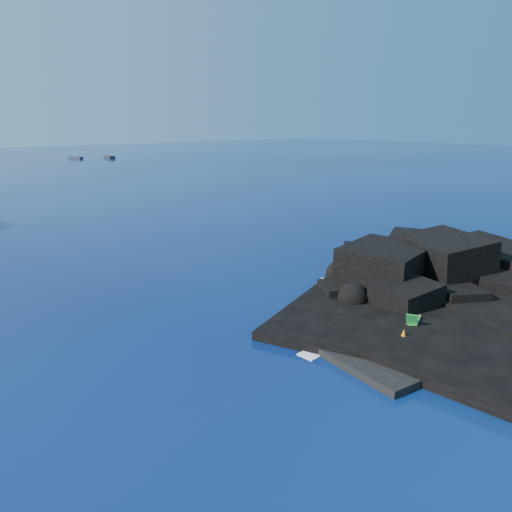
# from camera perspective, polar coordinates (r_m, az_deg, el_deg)

# --- Properties ---
(ground) EXTENTS (400.00, 400.00, 0.00)m
(ground) POSITION_cam_1_polar(r_m,az_deg,el_deg) (21.87, 11.11, -13.67)
(ground) COLOR #030838
(ground) RESTS_ON ground
(headland) EXTENTS (24.00, 24.00, 3.60)m
(headland) POSITION_cam_1_polar(r_m,az_deg,el_deg) (33.46, 21.49, -4.06)
(headland) COLOR black
(headland) RESTS_ON ground
(beach) EXTENTS (9.08, 6.86, 0.70)m
(beach) POSITION_cam_1_polar(r_m,az_deg,el_deg) (25.43, 16.82, -9.76)
(beach) COLOR black
(beach) RESTS_ON ground
(surf_foam) EXTENTS (10.00, 8.00, 0.06)m
(surf_foam) POSITION_cam_1_polar(r_m,az_deg,el_deg) (28.25, 9.81, -6.72)
(surf_foam) COLOR white
(surf_foam) RESTS_ON ground
(deck_chair) EXTENTS (1.63, 1.20, 1.03)m
(deck_chair) POSITION_cam_1_polar(r_m,az_deg,el_deg) (26.61, 17.61, -6.66)
(deck_chair) COLOR #1A762E
(deck_chair) RESTS_ON beach
(towel) EXTENTS (2.17, 1.23, 0.05)m
(towel) POSITION_cam_1_polar(r_m,az_deg,el_deg) (27.29, 17.50, -7.18)
(towel) COLOR silver
(towel) RESTS_ON beach
(sunbather) EXTENTS (2.01, 0.73, 0.27)m
(sunbather) POSITION_cam_1_polar(r_m,az_deg,el_deg) (27.23, 17.52, -6.87)
(sunbather) COLOR tan
(sunbather) RESTS_ON towel
(marker_cone) EXTENTS (0.52, 0.52, 0.61)m
(marker_cone) POSITION_cam_1_polar(r_m,az_deg,el_deg) (24.84, 16.50, -8.69)
(marker_cone) COLOR orange
(marker_cone) RESTS_ON beach
(distant_boat_a) EXTENTS (2.90, 4.46, 0.57)m
(distant_boat_a) POSITION_cam_1_polar(r_m,az_deg,el_deg) (148.80, -19.89, 10.41)
(distant_boat_a) COLOR #28282E
(distant_boat_a) RESTS_ON ground
(distant_boat_b) EXTENTS (1.91, 5.14, 0.67)m
(distant_boat_b) POSITION_cam_1_polar(r_m,az_deg,el_deg) (148.36, -16.40, 10.69)
(distant_boat_b) COLOR black
(distant_boat_b) RESTS_ON ground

